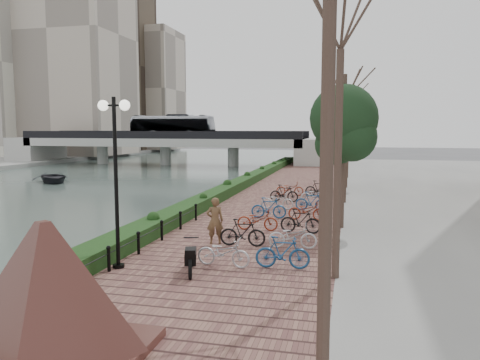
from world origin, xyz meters
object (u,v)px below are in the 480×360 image
(lamppost, at_px, (115,147))
(boat, at_px, (53,177))
(granite_monument, at_px, (46,293))
(pedestrian, at_px, (215,221))
(motorcycle, at_px, (191,257))

(lamppost, xyz_separation_m, boat, (-18.52, 22.99, -3.74))
(granite_monument, xyz_separation_m, boat, (-20.16, 28.68, -1.37))
(pedestrian, relative_size, boat, 0.40)
(motorcycle, xyz_separation_m, pedestrian, (-0.28, 3.47, 0.40))
(boat, bearing_deg, motorcycle, -92.62)
(granite_monument, bearing_deg, boat, 125.11)
(granite_monument, bearing_deg, pedestrian, 87.56)
(motorcycle, bearing_deg, lamppost, 164.10)
(boat, bearing_deg, lamppost, -96.05)
(granite_monument, xyz_separation_m, motorcycle, (0.67, 5.76, -0.86))
(motorcycle, height_order, pedestrian, pedestrian)
(lamppost, height_order, pedestrian, lamppost)
(granite_monument, xyz_separation_m, pedestrian, (0.39, 9.24, -0.47))
(motorcycle, bearing_deg, boat, 114.43)
(granite_monument, relative_size, motorcycle, 2.99)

